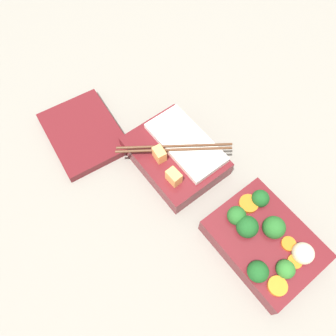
% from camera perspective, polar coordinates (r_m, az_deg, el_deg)
% --- Properties ---
extents(ground_plane, '(3.00, 3.00, 0.00)m').
position_cam_1_polar(ground_plane, '(0.63, 7.94, -6.23)').
color(ground_plane, gray).
extents(bento_tray_vegetable, '(0.18, 0.14, 0.07)m').
position_cam_1_polar(bento_tray_vegetable, '(0.59, 16.44, -12.03)').
color(bento_tray_vegetable, maroon).
rests_on(bento_tray_vegetable, ground_plane).
extents(bento_tray_rice, '(0.18, 0.19, 0.07)m').
position_cam_1_polar(bento_tray_rice, '(0.64, 1.22, 2.24)').
color(bento_tray_rice, maroon).
rests_on(bento_tray_rice, ground_plane).
extents(bento_lid, '(0.19, 0.16, 0.02)m').
position_cam_1_polar(bento_lid, '(0.71, -14.48, 5.98)').
color(bento_lid, maroon).
rests_on(bento_lid, ground_plane).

